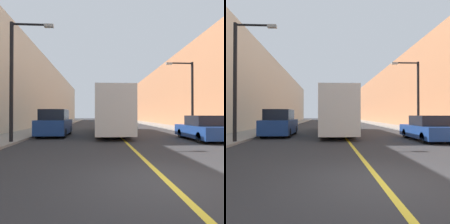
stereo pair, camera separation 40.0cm
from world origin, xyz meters
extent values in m
plane|color=#2D2D30|center=(0.00, 0.00, 0.00)|extent=(200.00, 200.00, 0.00)
cube|color=gray|center=(-7.47, 30.00, 0.06)|extent=(2.87, 72.00, 0.13)
cube|color=gray|center=(7.47, 30.00, 0.06)|extent=(2.87, 72.00, 0.13)
cube|color=beige|center=(-10.90, 30.00, 4.89)|extent=(4.00, 72.00, 9.78)
cube|color=#B2724C|center=(10.90, 30.00, 4.91)|extent=(4.00, 72.00, 9.82)
cube|color=gold|center=(0.00, 30.00, 0.00)|extent=(0.16, 72.00, 0.01)
cube|color=silver|center=(-0.56, 13.97, 1.86)|extent=(2.48, 12.76, 3.16)
cube|color=black|center=(-0.56, 7.62, 2.42)|extent=(2.11, 0.04, 1.42)
cylinder|color=black|center=(-1.52, 10.01, 0.48)|extent=(0.55, 0.96, 0.96)
cylinder|color=black|center=(0.41, 10.01, 0.48)|extent=(0.55, 0.96, 0.96)
cylinder|color=black|center=(-1.52, 17.93, 0.48)|extent=(0.55, 0.96, 0.96)
cylinder|color=black|center=(0.41, 17.93, 0.48)|extent=(0.55, 0.96, 0.96)
cube|color=navy|center=(-4.80, 11.56, 0.71)|extent=(2.02, 4.74, 1.01)
cube|color=black|center=(-4.80, 11.33, 1.60)|extent=(1.78, 2.61, 0.76)
cube|color=black|center=(-4.80, 9.22, 0.89)|extent=(1.72, 0.04, 0.46)
cylinder|color=black|center=(-5.59, 10.09, 0.34)|extent=(0.44, 0.68, 0.68)
cylinder|color=black|center=(-4.01, 10.09, 0.34)|extent=(0.44, 0.68, 0.68)
cylinder|color=black|center=(-5.59, 13.03, 0.34)|extent=(0.44, 0.68, 0.68)
cylinder|color=black|center=(-4.01, 13.03, 0.34)|extent=(0.44, 0.68, 0.68)
cube|color=navy|center=(4.91, 8.24, 0.55)|extent=(1.88, 4.54, 0.73)
cube|color=black|center=(4.91, 8.02, 1.23)|extent=(1.65, 2.04, 0.62)
cube|color=black|center=(4.91, 6.00, 0.68)|extent=(1.60, 0.04, 0.33)
cylinder|color=black|center=(4.18, 6.84, 0.31)|extent=(0.41, 0.62, 0.62)
cylinder|color=black|center=(4.18, 9.65, 0.31)|extent=(0.41, 0.62, 0.62)
cylinder|color=black|center=(5.64, 9.65, 0.31)|extent=(0.41, 0.62, 0.62)
cylinder|color=black|center=(-6.33, 7.19, 3.39)|extent=(0.20, 0.20, 6.53)
cylinder|color=black|center=(-5.33, 7.19, 6.56)|extent=(2.00, 0.12, 0.12)
cube|color=#999993|center=(-4.33, 7.19, 6.51)|extent=(0.50, 0.24, 0.16)
cylinder|color=black|center=(6.33, 12.80, 3.08)|extent=(0.20, 0.20, 5.89)
cylinder|color=black|center=(5.33, 12.80, 5.92)|extent=(2.00, 0.12, 0.12)
cube|color=#999993|center=(4.33, 12.80, 5.87)|extent=(0.50, 0.24, 0.16)
camera|label=1|loc=(-1.66, -5.01, 1.58)|focal=35.00mm
camera|label=2|loc=(-1.26, -5.03, 1.58)|focal=35.00mm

